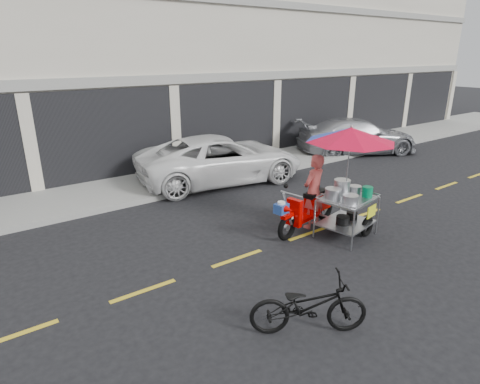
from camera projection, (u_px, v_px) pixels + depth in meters
ground at (308, 234)px, 9.18m from camera, size 90.00×90.00×0.00m
sidewalk at (191, 175)px, 13.37m from camera, size 45.00×3.00×0.15m
shophouse_block at (187, 45)px, 17.46m from camera, size 36.00×8.11×10.40m
centerline at (308, 234)px, 9.18m from camera, size 42.00×0.10×0.01m
white_pickup at (221, 159)px, 12.70m from camera, size 5.63×3.29×1.47m
silver_pickup at (357, 136)px, 16.33m from camera, size 5.25×3.82×1.41m
near_bicycle at (309, 305)px, 5.82m from camera, size 1.78×1.43×0.91m
food_vendor_rig at (336, 166)px, 8.79m from camera, size 2.76×2.24×2.50m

